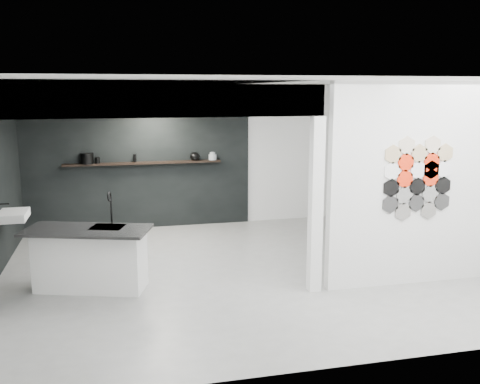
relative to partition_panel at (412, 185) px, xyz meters
name	(u,v)px	position (x,y,z in m)	size (l,w,h in m)	color
floor	(238,271)	(-2.23, 1.00, -1.40)	(7.00, 6.00, 0.01)	slate
partition_panel	(412,185)	(0.00, 0.00, 0.00)	(2.45, 0.15, 2.80)	silver
bay_clad_back	(138,169)	(-3.52, 3.97, -0.22)	(4.40, 0.04, 2.35)	black
bulkhead	(141,98)	(-3.52, 2.00, 1.15)	(4.40, 4.00, 0.40)	silver
corner_column	(316,206)	(-1.41, 0.00, -0.22)	(0.16, 0.16, 2.35)	silver
fascia_beam	(150,101)	(-3.52, 0.08, 1.15)	(4.40, 0.16, 0.40)	silver
wall_basin	(13,215)	(-5.46, 1.80, -0.55)	(0.40, 0.60, 0.12)	silver
display_shelf	(143,163)	(-3.43, 3.87, -0.10)	(3.00, 0.15, 0.04)	black
kitchen_island	(90,258)	(-4.34, 0.74, -0.95)	(1.78, 1.20, 1.32)	silver
stockpot	(87,158)	(-4.47, 3.87, 0.02)	(0.24, 0.24, 0.20)	black
kettle	(195,156)	(-2.43, 3.87, 0.00)	(0.19, 0.19, 0.16)	black
glass_bowl	(213,157)	(-2.08, 3.87, -0.02)	(0.16, 0.16, 0.11)	gray
glass_vase	(213,156)	(-2.08, 3.87, 0.00)	(0.11, 0.11, 0.15)	gray
bottle_dark	(135,158)	(-3.59, 3.87, 0.00)	(0.06, 0.06, 0.15)	black
utensil_cup	(97,160)	(-4.28, 3.87, -0.02)	(0.09, 0.09, 0.11)	black
hex_tile_cluster	(418,178)	(0.03, -0.09, 0.10)	(1.04, 0.02, 1.16)	#2D2D2D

